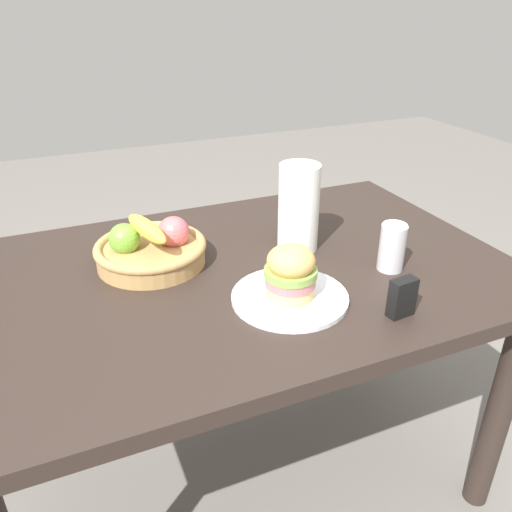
{
  "coord_description": "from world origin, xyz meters",
  "views": [
    {
      "loc": [
        -0.41,
        -1.08,
        1.39
      ],
      "look_at": [
        0.02,
        -0.05,
        0.81
      ],
      "focal_mm": 35.82,
      "sensor_mm": 36.0,
      "label": 1
    }
  ],
  "objects_px": {
    "plate": "(290,297)",
    "fruit_basket": "(151,248)",
    "soda_can": "(392,247)",
    "paper_towel_roll": "(299,208)",
    "napkin_holder": "(402,298)",
    "sandwich": "(291,272)"
  },
  "relations": [
    {
      "from": "plate",
      "to": "napkin_holder",
      "type": "height_order",
      "value": "napkin_holder"
    },
    {
      "from": "soda_can",
      "to": "napkin_holder",
      "type": "distance_m",
      "value": 0.21
    },
    {
      "from": "sandwich",
      "to": "napkin_holder",
      "type": "xyz_separation_m",
      "value": [
        0.2,
        -0.15,
        -0.03
      ]
    },
    {
      "from": "sandwich",
      "to": "plate",
      "type": "bearing_deg",
      "value": 0.0
    },
    {
      "from": "fruit_basket",
      "to": "paper_towel_roll",
      "type": "distance_m",
      "value": 0.41
    },
    {
      "from": "soda_can",
      "to": "paper_towel_roll",
      "type": "height_order",
      "value": "paper_towel_roll"
    },
    {
      "from": "fruit_basket",
      "to": "paper_towel_roll",
      "type": "xyz_separation_m",
      "value": [
        0.39,
        -0.07,
        0.08
      ]
    },
    {
      "from": "napkin_holder",
      "to": "fruit_basket",
      "type": "bearing_deg",
      "value": 129.13
    },
    {
      "from": "soda_can",
      "to": "fruit_basket",
      "type": "height_order",
      "value": "fruit_basket"
    },
    {
      "from": "sandwich",
      "to": "paper_towel_roll",
      "type": "bearing_deg",
      "value": 59.28
    },
    {
      "from": "plate",
      "to": "sandwich",
      "type": "relative_size",
      "value": 2.16
    },
    {
      "from": "plate",
      "to": "fruit_basket",
      "type": "relative_size",
      "value": 0.94
    },
    {
      "from": "plate",
      "to": "napkin_holder",
      "type": "xyz_separation_m",
      "value": [
        0.2,
        -0.15,
        0.04
      ]
    },
    {
      "from": "plate",
      "to": "paper_towel_roll",
      "type": "xyz_separation_m",
      "value": [
        0.14,
        0.23,
        0.11
      ]
    },
    {
      "from": "fruit_basket",
      "to": "paper_towel_roll",
      "type": "relative_size",
      "value": 1.21
    },
    {
      "from": "sandwich",
      "to": "fruit_basket",
      "type": "xyz_separation_m",
      "value": [
        -0.25,
        0.3,
        -0.03
      ]
    },
    {
      "from": "plate",
      "to": "fruit_basket",
      "type": "distance_m",
      "value": 0.4
    },
    {
      "from": "soda_can",
      "to": "fruit_basket",
      "type": "relative_size",
      "value": 0.43
    },
    {
      "from": "soda_can",
      "to": "fruit_basket",
      "type": "xyz_separation_m",
      "value": [
        -0.56,
        0.27,
        -0.02
      ]
    },
    {
      "from": "soda_can",
      "to": "napkin_holder",
      "type": "height_order",
      "value": "soda_can"
    },
    {
      "from": "sandwich",
      "to": "soda_can",
      "type": "distance_m",
      "value": 0.3
    },
    {
      "from": "paper_towel_roll",
      "to": "plate",
      "type": "bearing_deg",
      "value": -120.72
    }
  ]
}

